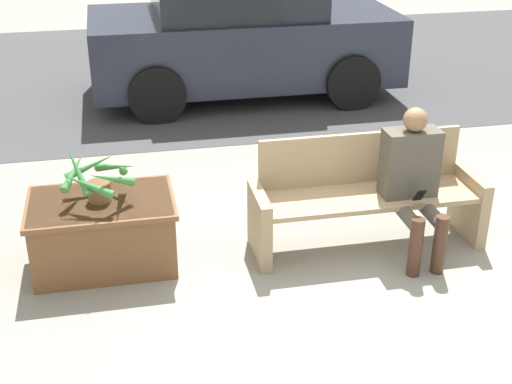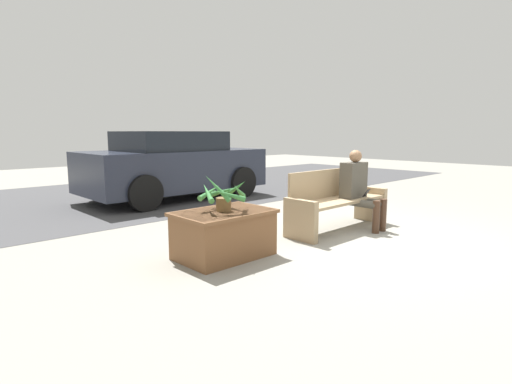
% 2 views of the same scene
% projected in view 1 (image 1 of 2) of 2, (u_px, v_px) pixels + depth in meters
% --- Properties ---
extents(ground_plane, '(30.00, 30.00, 0.00)m').
position_uv_depth(ground_plane, '(361.00, 275.00, 5.44)').
color(ground_plane, gray).
extents(road_surface, '(20.00, 6.00, 0.01)m').
position_uv_depth(road_surface, '(231.00, 68.00, 10.53)').
color(road_surface, '#424244').
rests_on(road_surface, ground_plane).
extents(bench, '(1.86, 0.54, 0.89)m').
position_uv_depth(bench, '(366.00, 196.00, 5.73)').
color(bench, tan).
rests_on(bench, ground_plane).
extents(person_seated, '(0.43, 0.62, 1.18)m').
position_uv_depth(person_seated, '(414.00, 177.00, 5.51)').
color(person_seated, '#4C473D').
rests_on(person_seated, ground_plane).
extents(planter_box, '(1.11, 0.75, 0.55)m').
position_uv_depth(planter_box, '(104.00, 230.00, 5.48)').
color(planter_box, brown).
rests_on(planter_box, ground_plane).
extents(potted_plant, '(0.58, 0.59, 0.45)m').
position_uv_depth(potted_plant, '(98.00, 178.00, 5.28)').
color(potted_plant, brown).
rests_on(potted_plant, planter_box).
extents(parked_car, '(3.87, 1.98, 1.47)m').
position_uv_depth(parked_car, '(242.00, 38.00, 9.16)').
color(parked_car, '#232838').
rests_on(parked_car, ground_plane).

